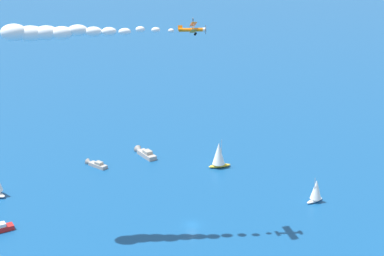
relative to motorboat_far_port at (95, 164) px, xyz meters
The scene contains 8 objects.
ground_plane 51.83m from the motorboat_far_port, 21.41° to the right, with size 2000.00×2000.00×0.00m, color navy.
motorboat_far_port is the anchor object (origin of this frame).
sailboat_offshore 73.16m from the motorboat_far_port, ahead, with size 4.36×6.18×7.76m.
sailboat_trailing 41.09m from the motorboat_far_port, 28.85° to the left, with size 6.76×6.83×9.69m.
motorboat_outer_ring_b 18.27m from the motorboat_far_port, 61.44° to the left, with size 11.20×7.51×3.22m.
biplane_lead 73.97m from the motorboat_far_port, 21.12° to the right, with size 6.96×6.79×3.97m.
wingwalker_lead 75.07m from the motorboat_far_port, 20.70° to the right, with size 0.91×1.24×1.51m.
smoke_trail_lead 68.09m from the motorboat_far_port, 62.45° to the right, with size 35.56×26.96×5.54m.
Camera 1 is at (75.98, -129.89, 81.50)m, focal length 58.46 mm.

